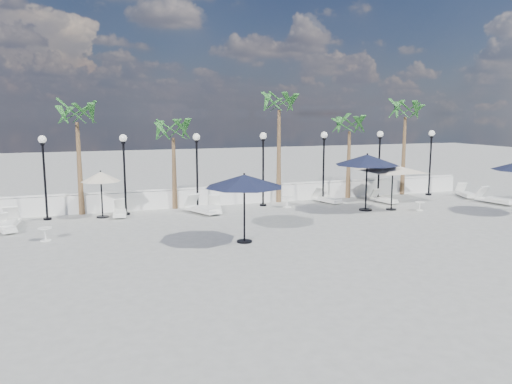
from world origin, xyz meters
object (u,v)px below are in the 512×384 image
object	(u,v)px
lounger_2	(120,212)
lounger_4	(215,208)
lounger_6	(326,199)
lounger_7	(466,193)
lounger_5	(384,199)
lounger_3	(202,208)
lounger_1	(8,223)
lounger_0	(5,227)
lounger_8	(495,199)
parasol_navy_left	(244,181)
parasol_cream_sq_a	(393,165)
parasol_cream_small	(101,177)
parasol_cream_sq_b	(379,165)
parasol_navy_mid	(367,160)

from	to	relation	value
lounger_2	lounger_4	distance (m)	4.50
lounger_6	lounger_7	distance (m)	8.53
lounger_2	lounger_5	bearing A→B (deg)	1.53
lounger_3	lounger_1	bearing A→B (deg)	159.65
lounger_0	lounger_1	distance (m)	0.59
lounger_8	lounger_5	bearing A→B (deg)	146.14
parasol_navy_left	parasol_cream_sq_a	xyz separation A→B (m)	(8.96, 3.62, -0.05)
lounger_6	lounger_8	xyz separation A→B (m)	(8.45, -3.27, 0.03)
lounger_7	parasol_cream_small	xyz separation A→B (m)	(-20.10, 1.06, 1.66)
lounger_4	parasol_cream_sq_a	bearing A→B (deg)	-2.63
lounger_0	lounger_4	bearing A→B (deg)	-14.40
lounger_7	lounger_5	bearing A→B (deg)	-160.55
lounger_7	lounger_0	bearing A→B (deg)	-159.02
lounger_4	lounger_8	size ratio (longest dim) A/B	0.91
lounger_7	lounger_3	bearing A→B (deg)	-162.02
parasol_cream_sq_a	parasol_cream_sq_b	distance (m)	3.12
lounger_2	lounger_7	xyz separation A→B (m)	(19.32, -1.08, 0.01)
lounger_5	lounger_7	xyz separation A→B (m)	(5.52, -0.01, 0.02)
lounger_6	lounger_3	bearing A→B (deg)	167.77
lounger_6	parasol_navy_left	bearing A→B (deg)	-153.73
lounger_0	parasol_cream_sq_b	world-z (taller)	parasol_cream_sq_b
parasol_cream_sq_b	lounger_0	bearing A→B (deg)	-174.95
lounger_5	lounger_8	distance (m)	5.93
lounger_6	lounger_8	distance (m)	9.06
lounger_7	parasol_cream_sq_b	bearing A→B (deg)	-172.04
lounger_1	lounger_4	size ratio (longest dim) A/B	1.03
lounger_5	lounger_7	world-z (taller)	lounger_7
lounger_4	lounger_6	size ratio (longest dim) A/B	1.02
lounger_1	parasol_cream_sq_b	world-z (taller)	parasol_cream_sq_b
lounger_2	lounger_7	world-z (taller)	lounger_7
lounger_3	parasol_navy_mid	distance (m)	8.47
lounger_6	parasol_cream_small	distance (m)	11.76
lounger_6	parasol_navy_mid	bearing A→B (deg)	-89.35
lounger_8	parasol_cream_sq_a	bearing A→B (deg)	164.63
lounger_7	lounger_8	bearing A→B (deg)	-70.76
lounger_3	parasol_cream_sq_a	world-z (taller)	parasol_cream_sq_a
lounger_7	lounger_2	bearing A→B (deg)	-163.67
lounger_1	lounger_7	size ratio (longest dim) A/B	1.05
lounger_5	lounger_1	bearing A→B (deg)	168.40
lounger_0	lounger_1	bearing A→B (deg)	61.94
lounger_3	parasol_cream_sq_a	distance (m)	9.70
lounger_3	lounger_7	distance (m)	15.53
lounger_7	lounger_8	xyz separation A→B (m)	(-0.01, -2.19, 0.03)
lounger_2	lounger_7	bearing A→B (deg)	2.77
lounger_1	lounger_0	bearing A→B (deg)	-93.75
lounger_1	lounger_2	size ratio (longest dim) A/B	1.10
lounger_0	lounger_4	world-z (taller)	lounger_4
parasol_navy_mid	parasol_cream_sq_a	bearing A→B (deg)	-13.07
lounger_4	parasol_cream_sq_a	world-z (taller)	parasol_cream_sq_a
lounger_4	parasol_cream_sq_b	xyz separation A→B (m)	(9.68, 0.61, 1.72)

